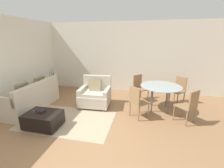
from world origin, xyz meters
name	(u,v)px	position (x,y,z in m)	size (l,w,h in m)	color
ground_plane	(85,144)	(0.00, 0.00, 0.00)	(20.00, 20.00, 0.00)	#936B47
wall_back	(117,57)	(0.00, 3.59, 1.38)	(12.00, 0.06, 2.75)	white
wall_left	(16,63)	(-2.85, 1.50, 1.38)	(0.06, 12.00, 2.75)	white
area_rug	(68,120)	(-0.82, 0.82, 0.00)	(2.38, 1.48, 0.01)	tan
couch	(31,99)	(-2.29, 1.24, 0.31)	(0.89, 1.87, 0.94)	beige
armchair	(95,95)	(-0.40, 1.89, 0.36)	(0.97, 0.85, 0.94)	beige
ottoman	(43,119)	(-1.24, 0.39, 0.21)	(0.83, 0.59, 0.39)	black
book_stack	(41,111)	(-1.32, 0.44, 0.41)	(0.21, 0.14, 0.04)	#B72D28
tv_remote_primary	(34,111)	(-1.48, 0.40, 0.39)	(0.14, 0.14, 0.01)	#333338
potted_plant	(53,87)	(-2.47, 2.73, 0.22)	(0.37, 0.37, 1.09)	maroon
dining_table	(161,88)	(1.62, 2.00, 0.69)	(1.19, 1.19, 0.76)	#99A8AD
dining_chair_near_left	(137,100)	(0.97, 1.36, 0.52)	(0.59, 0.59, 0.90)	#93704C
dining_chair_near_right	(189,104)	(2.26, 1.36, 0.52)	(0.59, 0.59, 0.90)	#93704C
dining_chair_far_left	(139,86)	(0.97, 2.65, 0.52)	(0.59, 0.59, 0.90)	#93704C
dining_chair_far_right	(179,88)	(2.26, 2.65, 0.52)	(0.59, 0.59, 0.90)	#93704C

